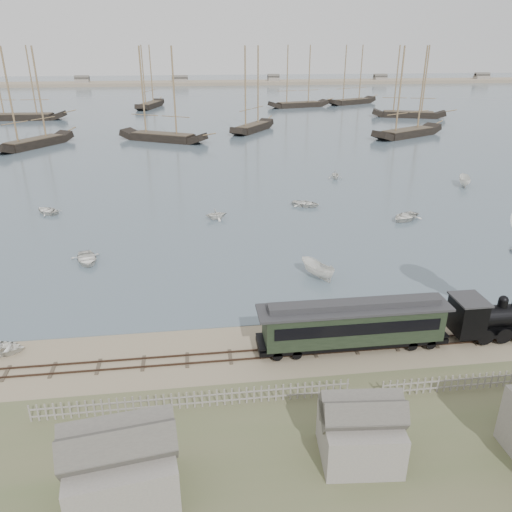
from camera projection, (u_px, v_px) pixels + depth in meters
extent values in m
plane|color=gray|center=(281.00, 338.00, 37.25)|extent=(600.00, 600.00, 0.00)
cube|color=#445462|center=(204.00, 100.00, 192.27)|extent=(600.00, 336.00, 0.06)
cube|color=#3E2C21|center=(288.00, 356.00, 34.94)|extent=(120.00, 0.08, 0.12)
cube|color=#3E2C21|center=(285.00, 348.00, 35.85)|extent=(120.00, 0.08, 0.12)
cube|color=#403529|center=(286.00, 353.00, 35.42)|extent=(120.00, 1.80, 0.06)
cube|color=tan|center=(199.00, 85.00, 265.24)|extent=(500.00, 20.00, 1.80)
cube|color=black|center=(500.00, 328.00, 37.04)|extent=(7.45, 2.19, 0.27)
cylinder|color=black|center=(497.00, 316.00, 36.56)|extent=(4.60, 1.64, 1.64)
cube|color=black|center=(467.00, 315.00, 36.19)|extent=(1.97, 2.41, 2.52)
cube|color=#2F2F31|center=(470.00, 299.00, 35.67)|extent=(2.19, 2.63, 0.13)
sphere|color=black|center=(504.00, 300.00, 36.08)|extent=(0.70, 0.70, 0.70)
cube|color=black|center=(352.00, 340.00, 35.72)|extent=(13.61, 2.24, 0.34)
cube|color=black|center=(353.00, 323.00, 35.18)|extent=(12.64, 2.43, 2.43)
cube|color=black|center=(359.00, 330.00, 33.96)|extent=(11.67, 0.06, 0.88)
cube|color=black|center=(348.00, 312.00, 36.21)|extent=(11.67, 0.06, 0.88)
cube|color=#2F2F31|center=(354.00, 308.00, 34.69)|extent=(13.61, 2.63, 0.18)
cube|color=#2F2F31|center=(355.00, 304.00, 34.57)|extent=(12.15, 1.17, 0.44)
imported|color=silver|center=(87.00, 259.00, 49.73)|extent=(4.65, 3.89, 0.83)
imported|color=silver|center=(216.00, 214.00, 61.86)|extent=(2.80, 3.09, 1.41)
imported|color=silver|center=(317.00, 270.00, 46.46)|extent=(4.18, 3.36, 1.54)
imported|color=silver|center=(306.00, 204.00, 66.95)|extent=(4.20, 4.63, 0.79)
imported|color=silver|center=(464.00, 181.00, 76.26)|extent=(4.39, 3.00, 1.59)
imported|color=silver|center=(47.00, 210.00, 64.25)|extent=(4.40, 4.47, 0.76)
imported|color=silver|center=(335.00, 175.00, 80.46)|extent=(2.83, 2.50, 1.40)
imported|color=silver|center=(405.00, 217.00, 61.74)|extent=(5.00, 5.30, 0.89)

